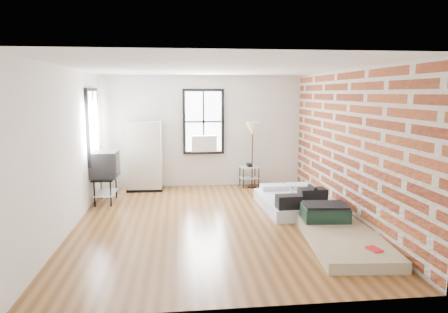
{
  "coord_description": "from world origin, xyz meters",
  "views": [
    {
      "loc": [
        -0.59,
        -7.07,
        2.37
      ],
      "look_at": [
        0.23,
        0.3,
        1.18
      ],
      "focal_mm": 32.0,
      "sensor_mm": 36.0,
      "label": 1
    }
  ],
  "objects": [
    {
      "name": "ground",
      "position": [
        0.0,
        0.0,
        0.0
      ],
      "size": [
        6.0,
        6.0,
        0.0
      ],
      "primitive_type": "plane",
      "color": "#583517",
      "rests_on": "ground"
    },
    {
      "name": "room_shell",
      "position": [
        0.23,
        0.36,
        1.74
      ],
      "size": [
        5.02,
        6.02,
        2.8
      ],
      "color": "silver",
      "rests_on": "ground"
    },
    {
      "name": "mattress_main",
      "position": [
        1.75,
        0.66,
        0.16
      ],
      "size": [
        1.42,
        1.87,
        0.58
      ],
      "rotation": [
        0.0,
        0.0,
        0.05
      ],
      "color": "silver",
      "rests_on": "ground"
    },
    {
      "name": "mattress_bare",
      "position": [
        1.94,
        -1.17,
        0.14
      ],
      "size": [
        1.28,
        2.18,
        0.45
      ],
      "rotation": [
        0.0,
        0.0,
        -0.09
      ],
      "color": "#C0B08B",
      "rests_on": "ground"
    },
    {
      "name": "wardrobe",
      "position": [
        -1.46,
        2.65,
        0.84
      ],
      "size": [
        0.87,
        0.51,
        1.69
      ],
      "rotation": [
        0.0,
        0.0,
        -0.03
      ],
      "color": "black",
      "rests_on": "ground"
    },
    {
      "name": "side_table",
      "position": [
        1.14,
        2.72,
        0.41
      ],
      "size": [
        0.51,
        0.43,
        0.61
      ],
      "rotation": [
        0.0,
        0.0,
        0.13
      ],
      "color": "black",
      "rests_on": "ground"
    },
    {
      "name": "floor_lamp",
      "position": [
        1.2,
        2.65,
        1.41
      ],
      "size": [
        0.35,
        0.35,
        1.64
      ],
      "color": "black",
      "rests_on": "ground"
    },
    {
      "name": "tv_stand",
      "position": [
        -2.21,
        1.61,
        0.81
      ],
      "size": [
        0.57,
        0.8,
        1.12
      ],
      "rotation": [
        0.0,
        0.0,
        -0.02
      ],
      "color": "black",
      "rests_on": "ground"
    }
  ]
}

